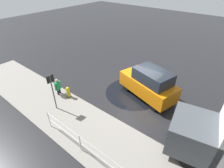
# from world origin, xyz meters

# --- Properties ---
(ground_plane) EXTENTS (60.00, 60.00, 0.00)m
(ground_plane) POSITION_xyz_m (0.00, 0.00, 0.00)
(ground_plane) COLOR black
(kerb_strip) EXTENTS (24.00, 3.20, 0.04)m
(kerb_strip) POSITION_xyz_m (0.00, 4.20, 0.02)
(kerb_strip) COLOR gray
(kerb_strip) RESTS_ON ground
(moving_hatchback) EXTENTS (4.22, 2.70, 2.06)m
(moving_hatchback) POSITION_xyz_m (-0.66, -0.47, 1.03)
(moving_hatchback) COLOR orange
(moving_hatchback) RESTS_ON ground
(fire_hydrant) EXTENTS (0.42, 0.31, 0.80)m
(fire_hydrant) POSITION_xyz_m (3.43, 2.96, 0.40)
(fire_hydrant) COLOR gold
(fire_hydrant) RESTS_ON ground
(pedestrian) EXTENTS (0.33, 0.55, 1.22)m
(pedestrian) POSITION_xyz_m (4.20, 3.16, 0.68)
(pedestrian) COLOR #1E8C4C
(pedestrian) RESTS_ON ground
(metal_railing) EXTENTS (7.31, 0.04, 1.05)m
(metal_railing) POSITION_xyz_m (-1.53, 5.31, 0.73)
(metal_railing) COLOR #B7BABF
(metal_railing) RESTS_ON ground
(sign_post) EXTENTS (0.07, 0.44, 2.40)m
(sign_post) POSITION_xyz_m (3.11, 4.19, 1.58)
(sign_post) COLOR #4C4C51
(sign_post) RESTS_ON ground
(puddle_patch) EXTENTS (3.82, 3.82, 0.01)m
(puddle_patch) POSITION_xyz_m (0.32, -0.17, 0.00)
(puddle_patch) COLOR black
(puddle_patch) RESTS_ON ground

